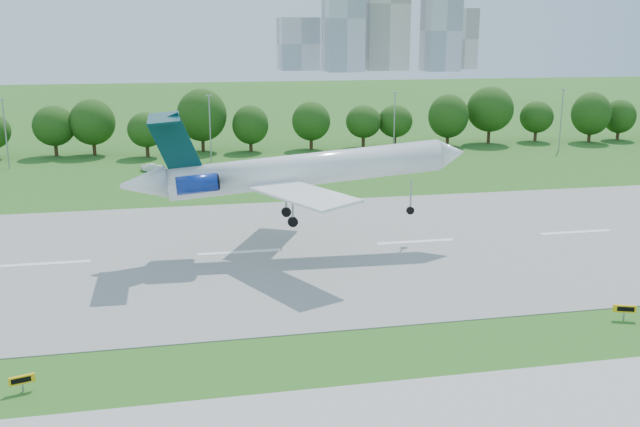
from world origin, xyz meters
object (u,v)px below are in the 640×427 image
(taxi_sign_left, at_px, (22,380))
(service_vehicle_b, at_px, (152,167))
(airliner, at_px, (290,170))
(service_vehicle_a, at_px, (154,167))

(taxi_sign_left, distance_m, service_vehicle_b, 78.67)
(airliner, distance_m, service_vehicle_a, 53.14)
(airliner, distance_m, service_vehicle_b, 53.67)
(airliner, bearing_deg, service_vehicle_b, 107.32)
(airliner, xyz_separation_m, service_vehicle_b, (-16.16, 50.50, -8.29))
(airliner, height_order, service_vehicle_b, airliner)
(airliner, bearing_deg, taxi_sign_left, -129.34)
(taxi_sign_left, xyz_separation_m, service_vehicle_b, (6.37, 78.41, -0.23))
(airliner, xyz_separation_m, taxi_sign_left, (-22.52, -27.90, -8.06))
(airliner, relative_size, service_vehicle_a, 10.01)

